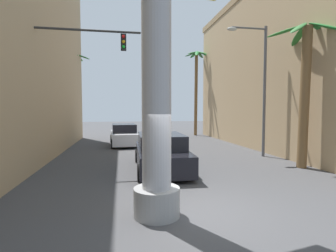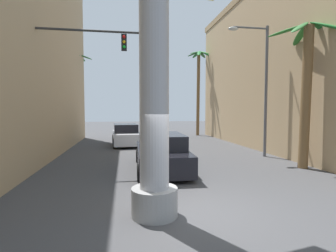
{
  "view_description": "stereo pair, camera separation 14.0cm",
  "coord_description": "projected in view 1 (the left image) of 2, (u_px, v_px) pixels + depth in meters",
  "views": [
    {
      "loc": [
        -1.84,
        -6.25,
        2.6
      ],
      "look_at": [
        0.0,
        3.97,
        1.96
      ],
      "focal_mm": 28.0,
      "sensor_mm": 36.0,
      "label": 1
    },
    {
      "loc": [
        -1.71,
        -6.27,
        2.6
      ],
      "look_at": [
        0.0,
        3.97,
        1.96
      ],
      "focal_mm": 28.0,
      "sensor_mm": 36.0,
      "label": 2
    }
  ],
  "objects": [
    {
      "name": "street_lamp",
      "position": [
        259.0,
        79.0,
        14.41
      ],
      "size": [
        2.33,
        0.28,
        7.17
      ],
      "color": "#59595E",
      "rests_on": "ground"
    },
    {
      "name": "car_lead",
      "position": [
        161.0,
        153.0,
        11.43
      ],
      "size": [
        2.29,
        5.18,
        1.56
      ],
      "color": "black",
      "rests_on": "ground"
    },
    {
      "name": "traffic_light_mast",
      "position": [
        58.0,
        70.0,
        11.19
      ],
      "size": [
        5.16,
        0.32,
        6.15
      ],
      "color": "#333333",
      "rests_on": "ground"
    },
    {
      "name": "palm_tree_far_left",
      "position": [
        74.0,
        81.0,
        23.29
      ],
      "size": [
        2.84,
        2.8,
        7.65
      ],
      "color": "brown",
      "rests_on": "ground"
    },
    {
      "name": "palm_tree_far_right",
      "position": [
        196.0,
        81.0,
        26.61
      ],
      "size": [
        2.53,
        2.54,
        8.58
      ],
      "color": "brown",
      "rests_on": "ground"
    },
    {
      "name": "palm_tree_near_right",
      "position": [
        305.0,
        82.0,
        11.59
      ],
      "size": [
        3.16,
        3.16,
        6.46
      ],
      "color": "brown",
      "rests_on": "ground"
    },
    {
      "name": "building_right",
      "position": [
        293.0,
        66.0,
        17.83
      ],
      "size": [
        6.22,
        21.1,
        11.12
      ],
      "color": "tan",
      "rests_on": "ground"
    },
    {
      "name": "car_far",
      "position": [
        124.0,
        135.0,
        19.49
      ],
      "size": [
        2.14,
        4.77,
        1.56
      ],
      "color": "black",
      "rests_on": "ground"
    },
    {
      "name": "ground_plane",
      "position": [
        151.0,
        151.0,
        16.45
      ],
      "size": [
        87.09,
        87.09,
        0.0
      ],
      "primitive_type": "plane",
      "color": "#424244"
    }
  ]
}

